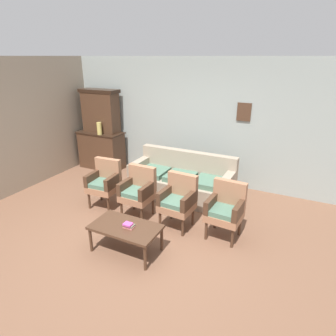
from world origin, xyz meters
TOP-DOWN VIEW (x-y plane):
  - ground_plane at (0.00, 0.00)m, footprint 7.68×7.68m
  - wall_back_with_decor at (0.00, 2.63)m, footprint 6.40×0.09m
  - side_cabinet at (-2.52, 2.25)m, footprint 1.16×0.55m
  - cabinet_upper_hutch at (-2.52, 2.33)m, footprint 0.99×0.38m
  - vase_on_cabinet at (-2.38, 2.07)m, footprint 0.12×0.12m
  - floral_couch at (-0.01, 1.62)m, footprint 2.05×0.81m
  - armchair_near_cabinet at (-1.17, 0.64)m, footprint 0.55×0.52m
  - armchair_by_doorway at (-0.40, 0.60)m, footprint 0.53×0.50m
  - armchair_near_couch_end at (0.38, 0.59)m, footprint 0.55×0.52m
  - armchair_row_middle at (1.16, 0.65)m, footprint 0.55×0.52m
  - coffee_table at (-0.02, -0.37)m, footprint 1.00×0.56m
  - book_stack_on_table at (0.04, -0.38)m, footprint 0.15×0.12m

SIDE VIEW (x-z plane):
  - ground_plane at x=0.00m, z-range 0.00..0.00m
  - floral_couch at x=-0.01m, z-range -0.13..0.77m
  - coffee_table at x=-0.02m, z-range 0.17..0.59m
  - book_stack_on_table at x=0.04m, z-range 0.42..0.49m
  - side_cabinet at x=-2.52m, z-range 0.00..0.93m
  - armchair_near_cabinet at x=-1.17m, z-range 0.05..0.95m
  - armchair_by_doorway at x=-0.40m, z-range 0.05..0.95m
  - armchair_near_couch_end at x=0.38m, z-range 0.05..0.95m
  - armchair_row_middle at x=1.16m, z-range 0.05..0.95m
  - vase_on_cabinet at x=-2.38m, z-range 0.93..1.22m
  - wall_back_with_decor at x=0.00m, z-range 0.00..2.70m
  - cabinet_upper_hutch at x=-2.52m, z-range 0.94..1.97m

